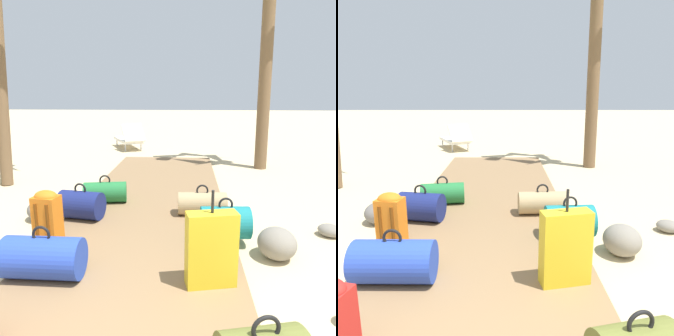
% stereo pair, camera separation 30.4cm
% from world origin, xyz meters
% --- Properties ---
extents(ground_plane, '(60.00, 60.00, 0.00)m').
position_xyz_m(ground_plane, '(0.00, 2.91, 0.00)').
color(ground_plane, '#D1BA8C').
extents(boardwalk, '(2.14, 7.27, 0.08)m').
position_xyz_m(boardwalk, '(0.00, 3.63, 0.04)').
color(boardwalk, olive).
rests_on(boardwalk, ground).
extents(duffel_bag_teal, '(0.56, 0.40, 0.48)m').
position_xyz_m(duffel_bag_teal, '(0.96, 2.56, 0.26)').
color(duffel_bag_teal, '#197A7F').
rests_on(duffel_bag_teal, boardwalk).
extents(backpack_orange, '(0.29, 0.25, 0.59)m').
position_xyz_m(backpack_orange, '(-0.97, 2.33, 0.39)').
color(backpack_orange, orange).
rests_on(backpack_orange, boardwalk).
extents(duffel_bag_blue, '(0.69, 0.38, 0.48)m').
position_xyz_m(duffel_bag_blue, '(-0.72, 1.64, 0.27)').
color(duffel_bag_blue, '#2847B7').
rests_on(duffel_bag_blue, boardwalk).
extents(duffel_bag_navy, '(0.61, 0.46, 0.47)m').
position_xyz_m(duffel_bag_navy, '(-0.84, 3.04, 0.26)').
color(duffel_bag_navy, navy).
rests_on(duffel_bag_navy, boardwalk).
extents(suitcase_yellow, '(0.45, 0.25, 0.84)m').
position_xyz_m(suitcase_yellow, '(0.75, 1.62, 0.40)').
color(suitcase_yellow, gold).
rests_on(suitcase_yellow, boardwalk).
extents(duffel_bag_green, '(0.66, 0.40, 0.42)m').
position_xyz_m(duffel_bag_green, '(-0.69, 3.69, 0.24)').
color(duffel_bag_green, '#237538').
rests_on(duffel_bag_green, boardwalk).
extents(duffel_bag_tan, '(0.66, 0.34, 0.42)m').
position_xyz_m(duffel_bag_tan, '(0.73, 3.28, 0.23)').
color(duffel_bag_tan, tan).
rests_on(duffel_bag_tan, boardwalk).
extents(lounge_chair, '(1.20, 1.65, 0.78)m').
position_xyz_m(lounge_chair, '(-1.29, 9.00, 0.33)').
color(lounge_chair, white).
rests_on(lounge_chair, ground).
extents(rock_right_mid, '(0.36, 0.35, 0.15)m').
position_xyz_m(rock_right_mid, '(2.25, 2.86, 0.07)').
color(rock_right_mid, gray).
rests_on(rock_right_mid, ground).
extents(rock_left_mid, '(0.46, 0.47, 0.28)m').
position_xyz_m(rock_left_mid, '(-1.42, 3.16, 0.14)').
color(rock_left_mid, slate).
rests_on(rock_left_mid, ground).
extents(rock_right_near, '(0.47, 0.50, 0.33)m').
position_xyz_m(rock_right_near, '(1.47, 2.27, 0.17)').
color(rock_right_near, gray).
rests_on(rock_right_near, ground).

